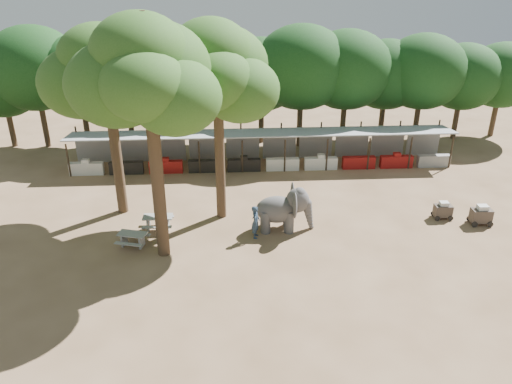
{
  "coord_description": "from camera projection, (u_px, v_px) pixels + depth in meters",
  "views": [
    {
      "loc": [
        -2.52,
        -20.51,
        14.03
      ],
      "look_at": [
        -1.0,
        5.0,
        2.0
      ],
      "focal_mm": 35.0,
      "sensor_mm": 36.0,
      "label": 1
    }
  ],
  "objects": [
    {
      "name": "cart_back",
      "position": [
        443.0,
        210.0,
        29.42
      ],
      "size": [
        1.11,
        0.74,
        1.07
      ],
      "rotation": [
        0.0,
        0.0,
        -0.02
      ],
      "color": "#382E28",
      "rests_on": "ground"
    },
    {
      "name": "picnic_table_far",
      "position": [
        158.0,
        221.0,
        28.22
      ],
      "size": [
        1.68,
        1.51,
        0.83
      ],
      "rotation": [
        0.0,
        0.0,
        -0.01
      ],
      "color": "gray",
      "rests_on": "ground"
    },
    {
      "name": "yard_tree_center",
      "position": [
        146.0,
        76.0,
        22.36
      ],
      "size": [
        7.1,
        6.9,
        12.04
      ],
      "color": "#332316",
      "rests_on": "ground"
    },
    {
      "name": "backdrop_trees",
      "position": [
        258.0,
        76.0,
        39.44
      ],
      "size": [
        46.46,
        5.95,
        8.33
      ],
      "color": "#332316",
      "rests_on": "ground"
    },
    {
      "name": "elephant",
      "position": [
        284.0,
        209.0,
        27.92
      ],
      "size": [
        3.35,
        2.58,
        2.57
      ],
      "rotation": [
        0.0,
        0.0,
        -0.03
      ],
      "color": "#423F3F",
      "rests_on": "ground"
    },
    {
      "name": "yard_tree_left",
      "position": [
        105.0,
        76.0,
        27.14
      ],
      "size": [
        7.1,
        6.9,
        11.02
      ],
      "color": "#332316",
      "rests_on": "ground"
    },
    {
      "name": "handler",
      "position": [
        256.0,
        222.0,
        27.24
      ],
      "size": [
        0.56,
        0.75,
        1.9
      ],
      "primitive_type": "imported",
      "rotation": [
        0.0,
        0.0,
        1.42
      ],
      "color": "#26384C",
      "rests_on": "ground"
    },
    {
      "name": "yard_tree_back",
      "position": [
        215.0,
        72.0,
        26.41
      ],
      "size": [
        7.1,
        6.9,
        11.36
      ],
      "color": "#332316",
      "rests_on": "ground"
    },
    {
      "name": "picnic_table_near",
      "position": [
        133.0,
        238.0,
        26.6
      ],
      "size": [
        1.82,
        1.72,
        0.76
      ],
      "rotation": [
        0.0,
        0.0,
        -0.27
      ],
      "color": "gray",
      "rests_on": "ground"
    },
    {
      "name": "ground",
      "position": [
        282.0,
        271.0,
        24.63
      ],
      "size": [
        100.0,
        100.0,
        0.0
      ],
      "primitive_type": "plane",
      "color": "brown",
      "rests_on": "ground"
    },
    {
      "name": "cart_front",
      "position": [
        481.0,
        215.0,
        28.73
      ],
      "size": [
        1.27,
        0.85,
        1.21
      ],
      "rotation": [
        0.0,
        0.0,
        -0.03
      ],
      "color": "#382E28",
      "rests_on": "ground"
    },
    {
      "name": "vendor_stalls",
      "position": [
        262.0,
        151.0,
        36.63
      ],
      "size": [
        28.0,
        2.99,
        2.8
      ],
      "color": "#95999C",
      "rests_on": "ground"
    }
  ]
}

